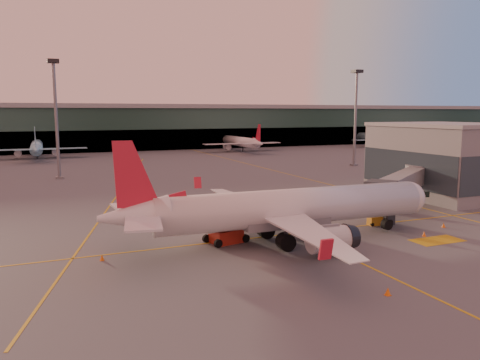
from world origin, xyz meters
name	(u,v)px	position (x,y,z in m)	size (l,w,h in m)	color
ground	(280,249)	(0.00, 0.00, 0.00)	(600.00, 600.00, 0.00)	#4C4F54
taxi_markings	(136,190)	(-7.32, 44.49, 0.01)	(100.12, 173.00, 0.01)	gold
terminal	(108,127)	(0.00, 141.79, 8.76)	(400.00, 20.00, 17.60)	#19382D
gate_building	(447,159)	(41.93, 17.93, 6.29)	(18.40, 22.40, 12.60)	slate
mast_west_near	(56,110)	(-20.00, 66.00, 14.86)	(2.40, 2.40, 25.60)	slate
mast_east_near	(356,111)	(55.00, 62.00, 14.86)	(2.40, 2.40, 25.60)	slate
distant_aircraft_row	(51,158)	(-21.00, 118.00, 0.00)	(290.00, 34.00, 13.00)	#84C6DD
main_airplane	(283,209)	(1.32, 1.89, 3.82)	(38.97, 35.06, 11.77)	silver
jet_bridge	(404,183)	(26.08, 10.54, 4.04)	(22.22, 16.57, 5.84)	slate
catering_truck	(224,220)	(-4.69, 4.46, 2.60)	(6.30, 3.75, 4.57)	#A72317
gpu_cart	(375,221)	(16.29, 4.70, 0.55)	(2.00, 1.29, 1.12)	#C58018
pushback_tug	(389,206)	(23.84, 11.13, 0.64)	(3.46, 2.68, 1.58)	black
cone_nose	(444,225)	(23.45, 0.34, 0.29)	(0.48, 0.48, 0.61)	orange
cone_tail	(102,258)	(-18.04, 3.23, 0.28)	(0.46, 0.46, 0.59)	orange
cone_wing_right	(388,292)	(1.95, -14.72, 0.31)	(0.50, 0.50, 0.64)	orange
cone_fwd	(424,234)	(17.93, -2.07, 0.29)	(0.47, 0.47, 0.60)	orange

